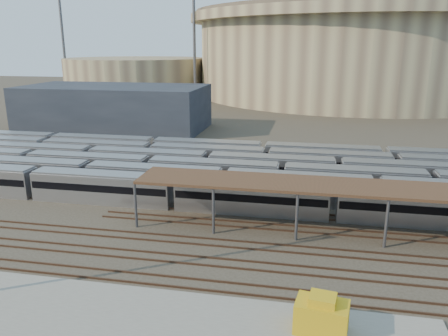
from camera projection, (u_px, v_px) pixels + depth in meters
name	position (u px, v px, depth m)	size (l,w,h in m)	color
ground	(205.00, 238.00, 44.90)	(420.00, 420.00, 0.00)	#383026
apron	(90.00, 318.00, 31.64)	(50.00, 9.00, 0.20)	gray
subway_trains	(238.00, 172.00, 61.80)	(124.40, 23.90, 3.60)	#A5A6A9
inspection_shed	(430.00, 193.00, 43.23)	(60.30, 6.00, 5.30)	#505054
empty_tracks	(193.00, 260.00, 40.15)	(170.00, 9.62, 0.18)	#4C3323
stadium	(353.00, 52.00, 167.93)	(124.00, 124.00, 32.50)	tan
secondary_arena	(136.00, 76.00, 176.84)	(56.00, 56.00, 14.00)	tan
service_building	(114.00, 107.00, 101.95)	(42.00, 20.00, 10.00)	#1E232D
floodlight_0	(194.00, 40.00, 148.67)	(4.00, 1.00, 38.40)	#505054
floodlight_1	(63.00, 41.00, 168.32)	(4.00, 1.00, 38.40)	#505054
floodlight_3	(267.00, 41.00, 192.16)	(4.00, 1.00, 38.40)	#505054
yellow_equipment	(321.00, 317.00, 29.71)	(3.53, 2.21, 2.21)	#C09912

